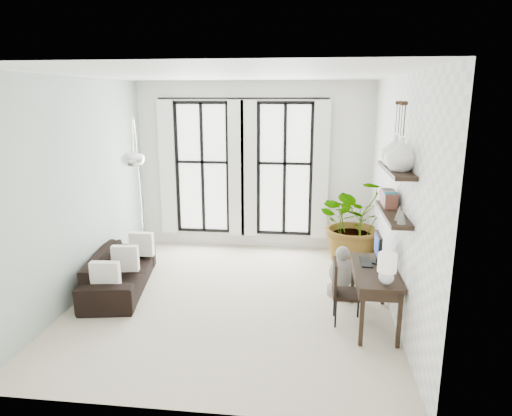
% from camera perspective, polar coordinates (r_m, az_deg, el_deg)
% --- Properties ---
extents(floor, '(5.00, 5.00, 0.00)m').
position_cam_1_polar(floor, '(6.89, -2.88, -11.27)').
color(floor, beige).
rests_on(floor, ground).
extents(ceiling, '(5.00, 5.00, 0.00)m').
position_cam_1_polar(ceiling, '(6.25, -3.24, 16.38)').
color(ceiling, white).
rests_on(ceiling, wall_back).
extents(wall_left, '(0.00, 5.00, 5.00)m').
position_cam_1_polar(wall_left, '(7.11, -21.24, 2.18)').
color(wall_left, '#A0B3A8').
rests_on(wall_left, floor).
extents(wall_right, '(0.00, 5.00, 5.00)m').
position_cam_1_polar(wall_right, '(6.40, 17.24, 1.30)').
color(wall_right, white).
rests_on(wall_right, floor).
extents(wall_back, '(4.50, 0.00, 4.50)m').
position_cam_1_polar(wall_back, '(8.81, -0.29, 5.21)').
color(wall_back, white).
rests_on(wall_back, floor).
extents(windows, '(3.26, 0.13, 2.65)m').
position_cam_1_polar(windows, '(8.78, -1.65, 4.90)').
color(windows, white).
rests_on(windows, wall_back).
extents(wall_shelves, '(0.25, 1.30, 0.60)m').
position_cam_1_polar(wall_shelves, '(5.88, 16.81, 1.54)').
color(wall_shelves, black).
rests_on(wall_shelves, wall_right).
extents(sofa, '(1.10, 2.09, 0.58)m').
position_cam_1_polar(sofa, '(7.42, -16.64, -7.54)').
color(sofa, black).
rests_on(sofa, floor).
extents(throw_pillows, '(0.40, 1.52, 0.40)m').
position_cam_1_polar(throw_pillows, '(7.31, -16.03, -6.07)').
color(throw_pillows, white).
rests_on(throw_pillows, sofa).
extents(plant, '(1.75, 1.64, 1.58)m').
position_cam_1_polar(plant, '(8.16, 12.36, -1.62)').
color(plant, '#2D7228').
rests_on(plant, floor).
extents(desk, '(0.54, 1.28, 1.15)m').
position_cam_1_polar(desk, '(6.06, 14.74, -8.03)').
color(desk, black).
rests_on(desk, floor).
extents(desk_chair, '(0.40, 0.40, 0.85)m').
position_cam_1_polar(desk_chair, '(6.14, 10.73, -9.79)').
color(desk_chair, black).
rests_on(desk_chair, floor).
extents(arc_lamp, '(0.77, 1.59, 2.63)m').
position_cam_1_polar(arc_lamp, '(7.55, -14.89, 6.52)').
color(arc_lamp, silver).
rests_on(arc_lamp, floor).
extents(buddha, '(0.42, 0.42, 0.76)m').
position_cam_1_polar(buddha, '(7.01, 10.67, -8.19)').
color(buddha, gray).
rests_on(buddha, floor).
extents(vase_a, '(0.37, 0.37, 0.38)m').
position_cam_1_polar(vase_a, '(5.51, 17.70, 6.38)').
color(vase_a, white).
rests_on(vase_a, shelf_upper).
extents(vase_b, '(0.37, 0.37, 0.38)m').
position_cam_1_polar(vase_b, '(5.90, 16.99, 6.88)').
color(vase_b, white).
rests_on(vase_b, shelf_upper).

